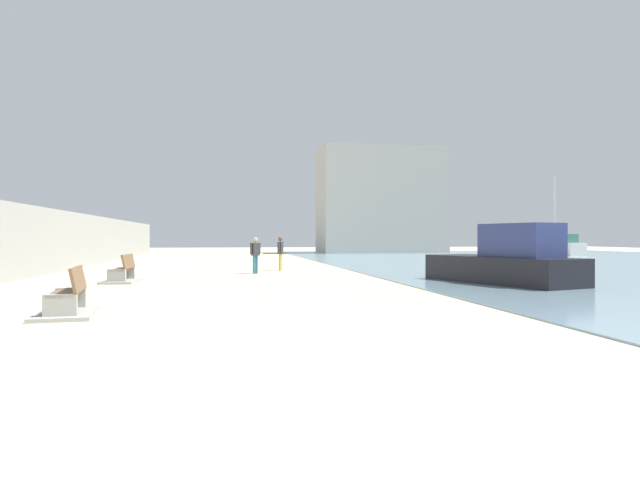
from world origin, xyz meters
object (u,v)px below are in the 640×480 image
at_px(person_walking, 280,251).
at_px(boat_nearest, 506,262).
at_px(bench_near, 67,304).
at_px(bench_far, 122,276).
at_px(person_standing, 255,253).
at_px(boat_far_right, 558,247).

height_order(person_walking, boat_nearest, boat_nearest).
height_order(bench_near, bench_far, same).
height_order(bench_far, person_standing, person_standing).
distance_m(bench_far, person_standing, 6.25).
relative_size(person_walking, person_standing, 1.02).
relative_size(person_walking, boat_far_right, 0.24).
distance_m(bench_near, boat_nearest, 13.52).
height_order(person_standing, boat_nearest, boat_nearest).
relative_size(bench_near, boat_far_right, 0.33).
xyz_separation_m(bench_near, boat_nearest, (12.36, 5.46, 0.52)).
bearing_deg(bench_far, boat_nearest, -13.91).
bearing_deg(bench_near, bench_far, 92.52).
xyz_separation_m(person_walking, boat_far_right, (25.57, 18.32, -0.18)).
height_order(bench_far, person_walking, person_walking).
xyz_separation_m(person_standing, boat_nearest, (7.90, -7.06, -0.14)).
bearing_deg(boat_nearest, boat_far_right, 55.16).
bearing_deg(boat_nearest, person_standing, 138.23).
xyz_separation_m(bench_near, bench_far, (-0.38, 8.61, 0.00)).
relative_size(boat_nearest, boat_far_right, 0.88).
xyz_separation_m(boat_nearest, boat_far_right, (18.94, 27.21, -0.01)).
bearing_deg(person_standing, bench_far, -141.08).
height_order(bench_near, person_walking, person_walking).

